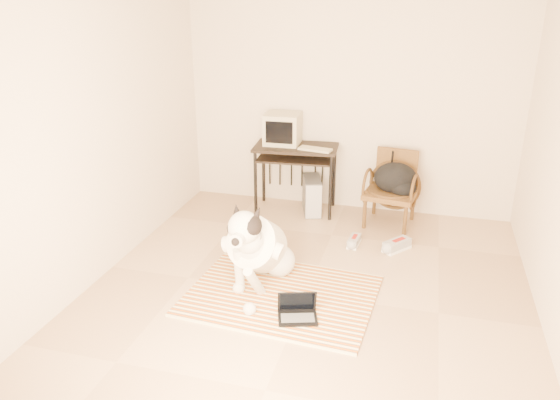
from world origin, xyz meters
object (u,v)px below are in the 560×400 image
at_px(pc_tower, 312,195).
at_px(rattan_chair, 392,188).
at_px(laptop, 297,311).
at_px(crt_monitor, 283,129).
at_px(backpack, 397,180).
at_px(dog, 258,248).
at_px(computer_desk, 296,156).

xyz_separation_m(pc_tower, rattan_chair, (0.96, -0.06, 0.21)).
relative_size(pc_tower, rattan_chair, 0.59).
xyz_separation_m(laptop, crt_monitor, (-0.77, 2.41, 0.94)).
bearing_deg(rattan_chair, backpack, -50.66).
bearing_deg(rattan_chair, pc_tower, 176.35).
bearing_deg(laptop, pc_tower, 99.15).
xyz_separation_m(dog, rattan_chair, (1.09, 1.76, 0.07)).
relative_size(dog, computer_desk, 1.23).
bearing_deg(laptop, computer_desk, 104.19).
height_order(laptop, computer_desk, computer_desk).
bearing_deg(dog, computer_desk, 92.64).
xyz_separation_m(rattan_chair, backpack, (0.05, -0.06, 0.13)).
height_order(dog, pc_tower, dog).
relative_size(crt_monitor, pc_tower, 0.84).
bearing_deg(rattan_chair, laptop, -104.51).
distance_m(laptop, rattan_chair, 2.37).
bearing_deg(computer_desk, rattan_chair, -3.13).
xyz_separation_m(crt_monitor, backpack, (1.41, -0.21, -0.46)).
xyz_separation_m(dog, backpack, (1.14, 1.70, 0.20)).
xyz_separation_m(laptop, rattan_chair, (0.59, 2.27, 0.35)).
distance_m(computer_desk, pc_tower, 0.54).
bearing_deg(computer_desk, laptop, -75.81).
bearing_deg(rattan_chair, computer_desk, 176.87).
bearing_deg(pc_tower, computer_desk, 179.25).
bearing_deg(backpack, laptop, -106.16).
bearing_deg(laptop, dog, 135.02).
xyz_separation_m(crt_monitor, rattan_chair, (1.36, -0.15, -0.59)).
bearing_deg(rattan_chair, crt_monitor, 173.76).
bearing_deg(pc_tower, dog, -94.08).
xyz_separation_m(laptop, backpack, (0.64, 2.20, 0.49)).
bearing_deg(dog, rattan_chair, 58.22).
relative_size(computer_desk, rattan_chair, 1.21).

